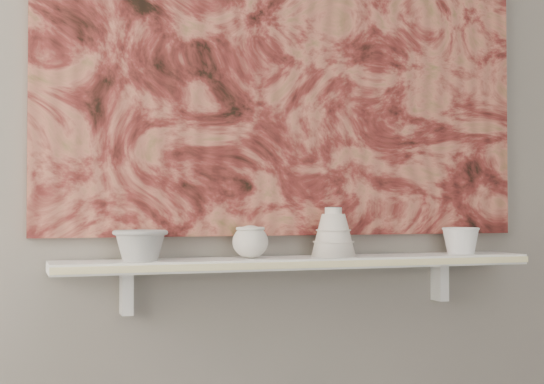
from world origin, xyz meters
name	(u,v)px	position (x,y,z in m)	size (l,w,h in m)	color
wall_back	(291,115)	(0.00, 1.60, 1.35)	(3.60, 3.60, 0.00)	gray
shelf	(303,262)	(0.00, 1.51, 0.92)	(1.40, 0.18, 0.03)	white
shelf_stripe	(315,265)	(0.00, 1.41, 0.92)	(1.40, 0.01, 0.02)	#FAEEA7
bracket_left	(126,293)	(-0.49, 1.57, 0.84)	(0.03, 0.06, 0.12)	white
bracket_right	(440,281)	(0.49, 1.57, 0.84)	(0.03, 0.06, 0.12)	white
painting	(292,51)	(0.00, 1.59, 1.54)	(1.50, 0.03, 1.10)	maroon
house_motif	(427,157)	(0.45, 1.57, 1.23)	(0.09, 0.00, 0.08)	black
bowl_grey	(140,245)	(-0.46, 1.51, 0.97)	(0.15, 0.15, 0.08)	#A0A09E
cup_cream	(250,242)	(-0.16, 1.51, 0.98)	(0.10, 0.10, 0.09)	beige
bell_vessel	(333,232)	(0.10, 1.51, 1.00)	(0.13, 0.13, 0.14)	beige
bowl_white	(461,240)	(0.53, 1.51, 0.97)	(0.11, 0.11, 0.08)	white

